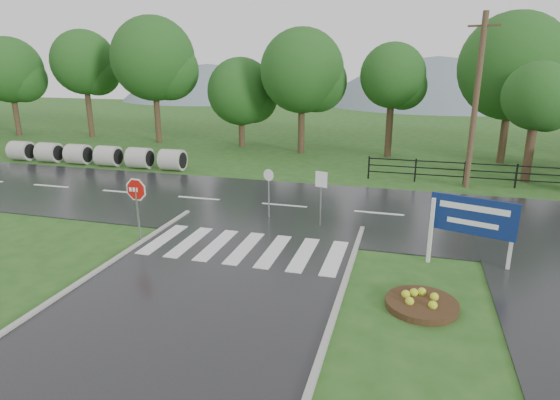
% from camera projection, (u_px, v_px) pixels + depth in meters
% --- Properties ---
extents(ground, '(120.00, 120.00, 0.00)m').
position_uv_depth(ground, '(171.00, 329.00, 10.86)').
color(ground, '#26531B').
rests_on(ground, ground).
extents(main_road, '(90.00, 8.00, 0.04)m').
position_uv_depth(main_road, '(284.00, 206.00, 20.09)').
color(main_road, black).
rests_on(main_road, ground).
extents(walkway, '(2.20, 11.00, 0.04)m').
position_uv_depth(walkway, '(535.00, 297.00, 12.34)').
color(walkway, '#2A2A2D').
rests_on(walkway, ground).
extents(crosswalk, '(6.50, 2.80, 0.02)m').
position_uv_depth(crosswalk, '(245.00, 248.00, 15.45)').
color(crosswalk, silver).
rests_on(crosswalk, ground).
extents(fence_west, '(9.58, 0.08, 1.20)m').
position_uv_depth(fence_west, '(465.00, 171.00, 23.41)').
color(fence_west, black).
rests_on(fence_west, ground).
extents(hills, '(102.00, 48.00, 48.00)m').
position_uv_depth(hills, '(396.00, 202.00, 74.36)').
color(hills, slate).
rests_on(hills, ground).
extents(treeline, '(83.20, 5.20, 10.00)m').
position_uv_depth(treeline, '(350.00, 150.00, 32.75)').
color(treeline, '#184816').
rests_on(treeline, ground).
extents(culvert_pipes, '(11.80, 1.20, 1.20)m').
position_uv_depth(culvert_pipes, '(93.00, 155.00, 27.95)').
color(culvert_pipes, '#9E9B93').
rests_on(culvert_pipes, ground).
extents(stop_sign, '(1.06, 0.12, 2.38)m').
position_uv_depth(stop_sign, '(136.00, 195.00, 15.70)').
color(stop_sign, '#939399').
rests_on(stop_sign, ground).
extents(estate_billboard, '(2.40, 0.80, 2.16)m').
position_uv_depth(estate_billboard, '(472.00, 220.00, 13.80)').
color(estate_billboard, silver).
rests_on(estate_billboard, ground).
extents(flower_bed, '(1.81, 1.81, 0.36)m').
position_uv_depth(flower_bed, '(422.00, 303.00, 11.78)').
color(flower_bed, '#332111').
rests_on(flower_bed, ground).
extents(reg_sign_small, '(0.46, 0.16, 2.15)m').
position_uv_depth(reg_sign_small, '(321.00, 188.00, 17.10)').
color(reg_sign_small, '#939399').
rests_on(reg_sign_small, ground).
extents(reg_sign_round, '(0.45, 0.17, 2.00)m').
position_uv_depth(reg_sign_round, '(269.00, 187.00, 18.19)').
color(reg_sign_round, '#939399').
rests_on(reg_sign_round, ground).
extents(utility_pole_east, '(1.40, 0.58, 8.16)m').
position_uv_depth(utility_pole_east, '(476.00, 102.00, 21.95)').
color(utility_pole_east, '#473523').
rests_on(utility_pole_east, ground).
extents(entrance_tree_left, '(3.36, 3.36, 6.04)m').
position_uv_depth(entrance_tree_left, '(538.00, 97.00, 22.96)').
color(entrance_tree_left, '#3D2B1C').
rests_on(entrance_tree_left, ground).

